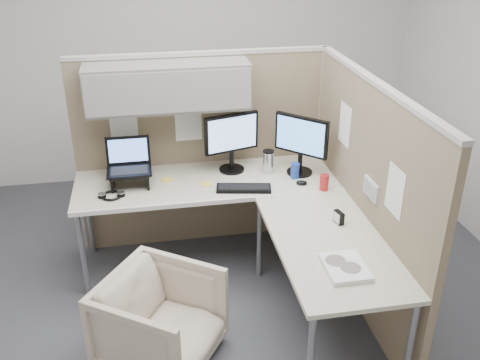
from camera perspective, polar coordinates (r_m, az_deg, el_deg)
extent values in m
plane|color=#3A3A3F|center=(4.04, -0.78, -12.55)|extent=(4.50, 4.50, 0.00)
cube|color=#857257|center=(4.39, -4.10, 2.90)|extent=(2.00, 0.05, 1.60)
cube|color=#A8A399|center=(4.13, -4.47, 13.33)|extent=(2.00, 0.06, 0.03)
cube|color=slate|center=(4.02, -7.73, 9.93)|extent=(1.20, 0.34, 0.34)
cube|color=gray|center=(3.85, -7.57, 9.21)|extent=(1.18, 0.01, 0.30)
plane|color=white|center=(4.22, -12.38, 6.48)|extent=(0.26, 0.00, 0.26)
plane|color=white|center=(4.25, -5.53, 6.12)|extent=(0.26, 0.00, 0.26)
cube|color=#857257|center=(3.75, 13.11, -2.04)|extent=(0.05, 2.00, 1.60)
cube|color=#A8A399|center=(3.45, 14.48, 9.97)|extent=(0.06, 2.00, 0.03)
cube|color=#A8A399|center=(4.59, 8.41, 3.77)|extent=(0.06, 0.06, 1.60)
cube|color=silver|center=(3.55, 13.86, -0.93)|extent=(0.02, 0.20, 0.12)
cube|color=gray|center=(3.54, 13.65, -0.95)|extent=(0.00, 0.16, 0.09)
plane|color=white|center=(3.92, 11.12, 5.82)|extent=(0.00, 0.26, 0.26)
plane|color=white|center=(3.25, 16.18, -1.10)|extent=(0.00, 0.26, 0.26)
cube|color=beige|center=(4.10, -3.48, -0.17)|extent=(2.00, 0.68, 0.03)
cube|color=beige|center=(3.39, 9.51, -6.62)|extent=(0.68, 1.30, 0.03)
cube|color=white|center=(3.80, -2.83, -2.39)|extent=(2.00, 0.02, 0.03)
cylinder|color=gray|center=(4.04, -16.40, -7.67)|extent=(0.04, 0.04, 0.70)
cylinder|color=gray|center=(4.54, -15.84, -3.63)|extent=(0.04, 0.04, 0.70)
cylinder|color=gray|center=(3.29, 17.60, -16.90)|extent=(0.04, 0.04, 0.70)
cylinder|color=gray|center=(4.08, 2.08, -6.14)|extent=(0.04, 0.04, 0.70)
imported|color=beige|center=(3.42, -8.50, -14.27)|extent=(0.86, 0.87, 0.66)
cylinder|color=black|center=(4.24, -0.89, 1.16)|extent=(0.20, 0.20, 0.02)
cylinder|color=black|center=(4.20, -0.90, 2.18)|extent=(0.04, 0.04, 0.15)
cube|color=black|center=(4.11, -0.92, 5.04)|extent=(0.43, 0.15, 0.30)
cube|color=#8AAAEF|center=(4.10, -0.80, 4.95)|extent=(0.39, 0.11, 0.26)
cylinder|color=black|center=(4.22, 6.36, 0.86)|extent=(0.20, 0.20, 0.02)
cylinder|color=black|center=(4.18, 6.41, 1.89)|extent=(0.04, 0.04, 0.15)
cube|color=black|center=(4.09, 6.57, 4.76)|extent=(0.34, 0.33, 0.30)
cube|color=#569CE9|center=(4.08, 6.43, 4.67)|extent=(0.29, 0.28, 0.26)
cube|color=black|center=(4.03, -11.71, 0.75)|extent=(0.29, 0.23, 0.01)
cube|color=black|center=(4.06, -13.46, -0.04)|extent=(0.02, 0.21, 0.11)
cube|color=black|center=(4.05, -9.82, 0.26)|extent=(0.02, 0.21, 0.11)
cube|color=black|center=(4.02, -11.73, 0.95)|extent=(0.32, 0.23, 0.02)
cube|color=black|center=(4.10, -11.86, 3.16)|extent=(0.32, 0.05, 0.21)
cube|color=#598CF2|center=(4.09, -11.86, 3.10)|extent=(0.29, 0.04, 0.17)
cube|color=black|center=(3.93, 0.40, -0.88)|extent=(0.42, 0.21, 0.02)
ellipsoid|color=black|center=(4.03, 6.58, -0.28)|extent=(0.10, 0.07, 0.03)
cylinder|color=silver|center=(4.17, 3.02, 1.90)|extent=(0.08, 0.08, 0.17)
cylinder|color=black|center=(4.13, 3.05, 3.07)|extent=(0.09, 0.09, 0.01)
cylinder|color=#B21E1E|center=(3.96, 8.96, -0.25)|extent=(0.07, 0.07, 0.12)
cylinder|color=#1E3FA5|center=(4.11, 5.89, 1.00)|extent=(0.07, 0.07, 0.12)
cube|color=yellow|center=(4.02, -3.62, -0.44)|extent=(0.08, 0.08, 0.01)
cube|color=yellow|center=(4.11, -7.82, 0.03)|extent=(0.10, 0.10, 0.01)
torus|color=black|center=(3.94, -13.54, -1.63)|extent=(0.15, 0.15, 0.02)
cylinder|color=black|center=(3.94, -14.51, -1.62)|extent=(0.06, 0.06, 0.03)
cylinder|color=black|center=(3.93, -12.58, -1.49)|extent=(0.06, 0.06, 0.03)
cube|color=white|center=(3.14, 11.15, -9.12)|extent=(0.23, 0.30, 0.03)
cylinder|color=silver|center=(3.11, 11.72, -9.14)|extent=(0.12, 0.12, 0.00)
cylinder|color=silver|center=(3.15, 10.17, -8.44)|extent=(0.12, 0.12, 0.00)
cube|color=black|center=(3.56, 10.50, -3.94)|extent=(0.05, 0.09, 0.08)
cube|color=white|center=(3.55, 10.26, -4.00)|extent=(0.02, 0.06, 0.06)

